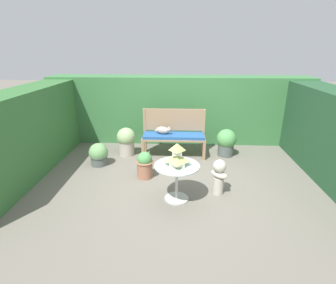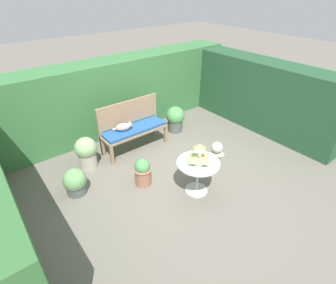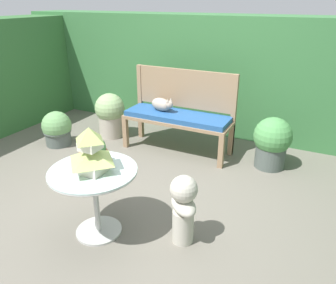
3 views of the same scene
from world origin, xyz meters
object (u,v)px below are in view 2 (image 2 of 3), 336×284
garden_bust (216,155)px  potted_plant_bench_right (75,182)px  pagoda_birdhouse (199,155)px  potted_plant_path_edge (143,172)px  potted_plant_bench_left (86,152)px  cat (123,127)px  potted_plant_patio_mid (175,118)px  garden_bench (135,131)px  patio_table (198,169)px

garden_bust → potted_plant_bench_right: garden_bust is taller
garden_bust → potted_plant_bench_right: size_ratio=1.29×
pagoda_birdhouse → potted_plant_path_edge: bearing=129.6°
pagoda_birdhouse → potted_plant_bench_right: size_ratio=0.77×
potted_plant_bench_left → garden_bust: bearing=-40.6°
cat → potted_plant_patio_mid: size_ratio=0.61×
garden_bench → potted_plant_patio_mid: size_ratio=2.27×
patio_table → garden_bust: size_ratio=1.17×
patio_table → pagoda_birdhouse: bearing=-90.0°
pagoda_birdhouse → garden_bust: pagoda_birdhouse is taller
garden_bust → pagoda_birdhouse: bearing=-117.5°
pagoda_birdhouse → potted_plant_patio_mid: size_ratio=0.59×
garden_bench → potted_plant_bench_right: 1.63m
potted_plant_path_edge → patio_table: bearing=-50.4°
cat → potted_plant_bench_left: bearing=-162.4°
garden_bust → potted_plant_patio_mid: size_ratio=0.99×
patio_table → potted_plant_patio_mid: bearing=60.2°
cat → potted_plant_path_edge: bearing=-86.9°
potted_plant_bench_left → potted_plant_patio_mid: potted_plant_bench_left is taller
cat → garden_bust: cat is taller
patio_table → pagoda_birdhouse: pagoda_birdhouse is taller
potted_plant_bench_left → patio_table: bearing=-57.3°
pagoda_birdhouse → potted_plant_path_edge: size_ratio=0.71×
garden_bust → cat: bearing=167.6°
patio_table → potted_plant_bench_left: bearing=122.7°
patio_table → potted_plant_path_edge: bearing=129.6°
cat → potted_plant_patio_mid: cat is taller
potted_plant_path_edge → potted_plant_patio_mid: (1.67, 1.14, 0.06)m
patio_table → potted_plant_bench_right: bearing=142.8°
pagoda_birdhouse → potted_plant_bench_left: size_ratio=0.57×
pagoda_birdhouse → potted_plant_patio_mid: (1.07, 1.87, -0.44)m
potted_plant_path_edge → potted_plant_bench_left: size_ratio=0.80×
pagoda_birdhouse → potted_plant_bench_right: (-1.63, 1.23, -0.53)m
potted_plant_path_edge → potted_plant_patio_mid: size_ratio=0.83×
cat → pagoda_birdhouse: bearing=-62.3°
pagoda_birdhouse → potted_plant_patio_mid: 2.20m
potted_plant_patio_mid → garden_bust: bearing=-103.0°
garden_bust → potted_plant_path_edge: size_ratio=1.20×
garden_bench → garden_bust: 1.75m
pagoda_birdhouse → potted_plant_path_edge: 1.07m
potted_plant_path_edge → potted_plant_patio_mid: 2.02m
garden_bench → potted_plant_patio_mid: potted_plant_patio_mid is taller
garden_bust → garden_bench: bearing=161.7°
potted_plant_bench_right → potted_plant_patio_mid: size_ratio=0.77×
patio_table → garden_bench: bearing=93.2°
garden_bench → potted_plant_path_edge: size_ratio=2.74×
patio_table → potted_plant_bench_right: (-1.63, 1.23, -0.25)m
potted_plant_bench_right → potted_plant_patio_mid: 2.77m
garden_bust → potted_plant_bench_left: bearing=-175.8°
garden_bust → potted_plant_patio_mid: 1.69m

